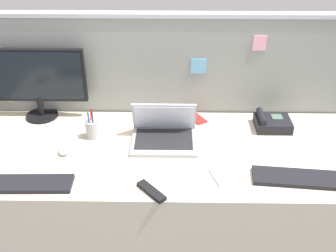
# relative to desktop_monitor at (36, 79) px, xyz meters

# --- Properties ---
(ground_plane) EXTENTS (10.00, 10.00, 0.00)m
(ground_plane) POSITION_rel_desktop_monitor_xyz_m (0.77, -0.36, -0.99)
(ground_plane) COLOR #4C515B
(desk) EXTENTS (2.12, 0.82, 0.75)m
(desk) POSITION_rel_desktop_monitor_xyz_m (0.77, -0.36, -0.62)
(desk) COLOR beige
(desk) RESTS_ON ground_plane
(cubicle_divider) EXTENTS (2.36, 0.08, 1.36)m
(cubicle_divider) POSITION_rel_desktop_monitor_xyz_m (0.77, 0.10, -0.31)
(cubicle_divider) COLOR gray
(cubicle_divider) RESTS_ON ground_plane
(desktop_monitor) EXTENTS (0.58, 0.19, 0.43)m
(desktop_monitor) POSITION_rel_desktop_monitor_xyz_m (0.00, 0.00, 0.00)
(desktop_monitor) COLOR black
(desktop_monitor) RESTS_ON desk
(laptop) EXTENTS (0.35, 0.28, 0.21)m
(laptop) POSITION_rel_desktop_monitor_xyz_m (0.75, -0.26, -0.20)
(laptop) COLOR #9EA0A8
(laptop) RESTS_ON desk
(desk_phone) EXTENTS (0.20, 0.17, 0.09)m
(desk_phone) POSITION_rel_desktop_monitor_xyz_m (1.37, -0.12, -0.21)
(desk_phone) COLOR black
(desk_phone) RESTS_ON desk
(keyboard_main) EXTENTS (0.40, 0.13, 0.02)m
(keyboard_main) POSITION_rel_desktop_monitor_xyz_m (0.13, -0.66, -0.24)
(keyboard_main) COLOR black
(keyboard_main) RESTS_ON desk
(keyboard_spare) EXTENTS (0.46, 0.18, 0.02)m
(keyboard_spare) POSITION_rel_desktop_monitor_xyz_m (1.41, -0.60, -0.24)
(keyboard_spare) COLOR black
(keyboard_spare) RESTS_ON desk
(computer_mouse_right_hand) EXTENTS (0.07, 0.10, 0.03)m
(computer_mouse_right_hand) POSITION_rel_desktop_monitor_xyz_m (0.23, -0.38, -0.23)
(computer_mouse_right_hand) COLOR silver
(computer_mouse_right_hand) RESTS_ON desk
(pen_cup) EXTENTS (0.07, 0.07, 0.18)m
(pen_cup) POSITION_rel_desktop_monitor_xyz_m (0.35, -0.24, -0.19)
(pen_cup) COLOR #99999E
(pen_cup) RESTS_ON desk
(cell_phone_silver_slab) EXTENTS (0.11, 0.16, 0.01)m
(cell_phone_silver_slab) POSITION_rel_desktop_monitor_xyz_m (1.04, -0.59, -0.24)
(cell_phone_silver_slab) COLOR #B7BAC1
(cell_phone_silver_slab) RESTS_ON desk
(cell_phone_red_case) EXTENTS (0.13, 0.16, 0.01)m
(cell_phone_red_case) POSITION_rel_desktop_monitor_xyz_m (0.94, -0.02, -0.24)
(cell_phone_red_case) COLOR #B22323
(cell_phone_red_case) RESTS_ON desk
(tv_remote) EXTENTS (0.15, 0.16, 0.02)m
(tv_remote) POSITION_rel_desktop_monitor_xyz_m (0.70, -0.71, -0.24)
(tv_remote) COLOR black
(tv_remote) RESTS_ON desk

